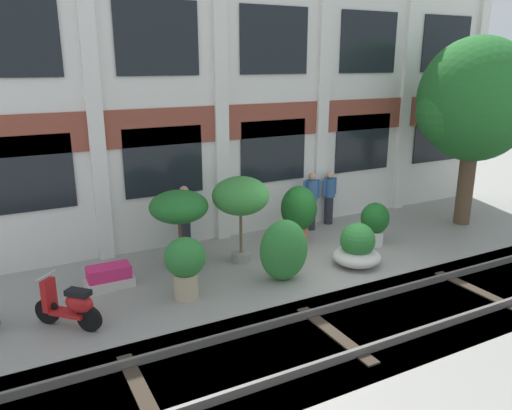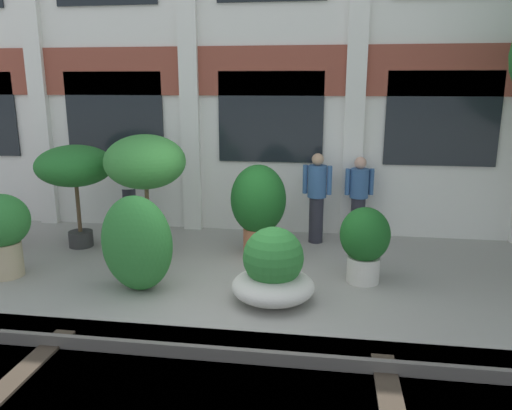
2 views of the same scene
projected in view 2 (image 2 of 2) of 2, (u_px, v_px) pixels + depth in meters
ground_plane at (243, 294)px, 7.02m from camera, size 80.00×80.00×0.00m
apartment_facade at (273, 43)px, 9.36m from camera, size 15.97×0.64×7.22m
potted_plant_fluted_column at (365, 241)px, 7.30m from camera, size 0.73×0.73×1.14m
potted_plant_terracotta_small at (145, 164)px, 8.20m from camera, size 1.33×1.33×2.07m
potted_plant_stone_basin at (2, 228)px, 7.49m from camera, size 0.84×0.84×1.28m
potted_plant_ribbed_drum at (258, 204)px, 8.42m from camera, size 0.94×0.94×1.57m
potted_plant_wide_bowl at (273, 271)px, 6.72m from camera, size 1.13×1.13×1.03m
potted_plant_low_pan at (75, 169)px, 8.72m from camera, size 1.34×1.34×1.84m
resident_by_doorway at (129, 187)px, 9.80m from camera, size 0.34×0.47×1.66m
resident_watching_tracks at (359, 196)px, 9.20m from camera, size 0.52×0.34×1.58m
resident_near_plants at (317, 195)px, 9.09m from camera, size 0.53×0.34×1.66m
topiary_hedge at (137, 243)px, 7.02m from camera, size 1.19×0.89×1.38m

